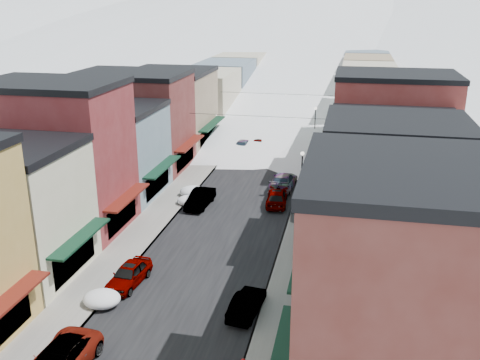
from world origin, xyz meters
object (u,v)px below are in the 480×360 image
at_px(streetlamp_near, 302,169).
at_px(car_green_sedan, 247,303).
at_px(trash_can, 293,217).
at_px(car_silver_sedan, 129,274).
at_px(car_dark_hatch, 200,198).

bearing_deg(streetlamp_near, car_green_sedan, -93.65).
bearing_deg(streetlamp_near, trash_can, -90.76).
distance_m(car_silver_sedan, trash_can, 16.11).
bearing_deg(car_green_sedan, streetlamp_near, -86.80).
xyz_separation_m(car_green_sedan, streetlamp_near, (1.33, 20.76, 2.41)).
height_order(car_silver_sedan, trash_can, car_silver_sedan).
height_order(car_dark_hatch, trash_can, car_dark_hatch).
xyz_separation_m(car_green_sedan, trash_can, (1.24, 14.62, -0.07)).
distance_m(car_silver_sedan, streetlamp_near, 21.47).
height_order(car_dark_hatch, streetlamp_near, streetlamp_near).
relative_size(car_dark_hatch, trash_can, 5.26).
relative_size(car_silver_sedan, car_dark_hatch, 0.93).
bearing_deg(trash_can, streetlamp_near, 89.24).
bearing_deg(car_dark_hatch, streetlamp_near, 26.63).
height_order(trash_can, streetlamp_near, streetlamp_near).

